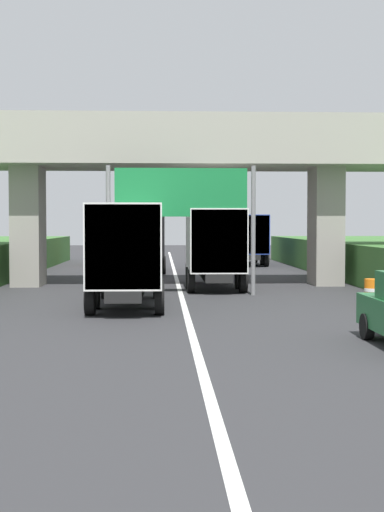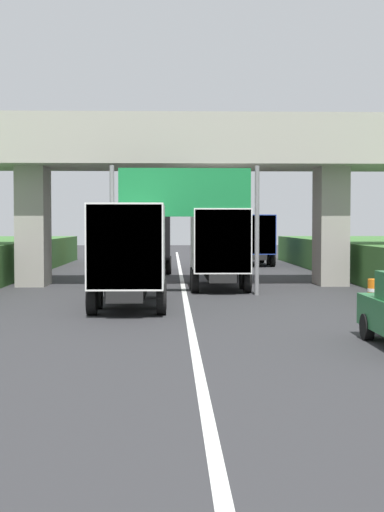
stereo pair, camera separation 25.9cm
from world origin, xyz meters
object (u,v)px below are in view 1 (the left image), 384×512
(truck_blue, at_px, (246,237))
(car_orange, at_px, (100,253))
(construction_barrel_4, at_px, (372,292))
(truck_red, at_px, (213,244))
(truck_white, at_px, (128,250))
(truck_black, at_px, (145,239))
(overhead_highway_sign, at_px, (181,200))

(truck_blue, height_order, car_orange, truck_blue)
(construction_barrel_4, bearing_deg, truck_red, 125.90)
(truck_red, distance_m, truck_white, 8.11)
(truck_black, xyz_separation_m, truck_white, (-0.16, -18.66, 0.00))
(overhead_highway_sign, height_order, truck_blue, overhead_highway_sign)
(car_orange, bearing_deg, truck_white, -83.19)
(truck_white, xyz_separation_m, truck_blue, (7.02, 26.05, 0.00))
(truck_red, distance_m, truck_blue, 19.04)
(truck_blue, bearing_deg, overhead_highway_sign, -103.06)
(truck_black, bearing_deg, overhead_highway_sign, -83.19)
(truck_white, height_order, truck_blue, same)
(overhead_highway_sign, distance_m, truck_red, 4.10)
(truck_red, height_order, truck_white, same)
(car_orange, bearing_deg, truck_black, -66.53)
(car_orange, relative_size, construction_barrel_4, 4.56)
(truck_black, distance_m, construction_barrel_4, 20.18)
(truck_black, distance_m, truck_blue, 10.09)
(truck_white, bearing_deg, truck_black, 89.52)
(overhead_highway_sign, distance_m, construction_barrel_4, 8.21)
(overhead_highway_sign, relative_size, car_orange, 1.43)
(car_orange, bearing_deg, overhead_highway_sign, -77.23)
(overhead_highway_sign, xyz_separation_m, truck_red, (1.51, 3.36, -1.81))
(truck_black, height_order, truck_blue, same)
(overhead_highway_sign, height_order, truck_white, overhead_highway_sign)
(overhead_highway_sign, bearing_deg, truck_red, 65.80)
(overhead_highway_sign, bearing_deg, truck_white, -115.51)
(truck_black, xyz_separation_m, truck_blue, (6.87, 7.39, 0.00))
(truck_red, height_order, truck_black, same)
(truck_white, relative_size, car_orange, 1.78)
(truck_red, xyz_separation_m, truck_blue, (3.61, 18.70, 0.00))
(overhead_highway_sign, bearing_deg, truck_blue, 76.94)
(overhead_highway_sign, xyz_separation_m, car_orange, (-5.04, 22.24, -2.89))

